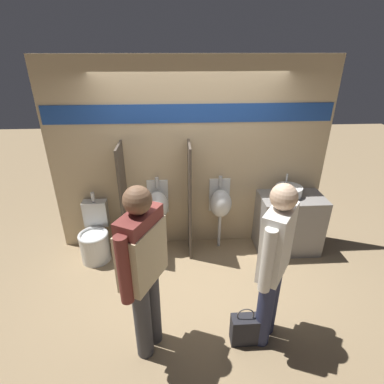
% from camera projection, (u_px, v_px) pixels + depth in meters
% --- Properties ---
extents(ground_plane, '(16.00, 16.00, 0.00)m').
position_uv_depth(ground_plane, '(193.00, 264.00, 4.24)').
color(ground_plane, '#997F5B').
extents(display_wall, '(3.86, 0.07, 2.70)m').
position_uv_depth(display_wall, '(190.00, 159.00, 4.18)').
color(display_wall, tan).
rests_on(display_wall, ground_plane).
extents(sink_counter, '(0.90, 0.55, 0.87)m').
position_uv_depth(sink_counter, '(288.00, 223.00, 4.40)').
color(sink_counter, gray).
rests_on(sink_counter, ground_plane).
extents(sink_basin, '(0.37, 0.37, 0.27)m').
position_uv_depth(sink_basin, '(289.00, 191.00, 4.22)').
color(sink_basin, silver).
rests_on(sink_basin, sink_counter).
extents(cell_phone, '(0.07, 0.14, 0.01)m').
position_uv_depth(cell_phone, '(276.00, 200.00, 4.09)').
color(cell_phone, '#B7B7BC').
rests_on(cell_phone, sink_counter).
extents(divider_near_counter, '(0.03, 0.46, 1.65)m').
position_uv_depth(divider_near_counter, '(124.00, 203.00, 4.13)').
color(divider_near_counter, '#4C4238').
rests_on(divider_near_counter, ground_plane).
extents(divider_mid, '(0.03, 0.46, 1.65)m').
position_uv_depth(divider_mid, '(190.00, 201.00, 4.18)').
color(divider_mid, '#4C4238').
rests_on(divider_mid, ground_plane).
extents(urinal_near_counter, '(0.32, 0.32, 1.12)m').
position_uv_depth(urinal_near_counter, '(158.00, 205.00, 4.27)').
color(urinal_near_counter, silver).
rests_on(urinal_near_counter, ground_plane).
extents(urinal_far, '(0.32, 0.32, 1.12)m').
position_uv_depth(urinal_far, '(220.00, 203.00, 4.32)').
color(urinal_far, silver).
rests_on(urinal_far, ground_plane).
extents(toilet, '(0.42, 0.58, 0.94)m').
position_uv_depth(toilet, '(95.00, 239.00, 4.26)').
color(toilet, silver).
rests_on(toilet, ground_plane).
extents(person_in_vest, '(0.42, 0.57, 1.81)m').
position_uv_depth(person_in_vest, '(143.00, 264.00, 2.63)').
color(person_in_vest, '#3D3D42').
rests_on(person_in_vest, ground_plane).
extents(person_with_lanyard, '(0.42, 0.53, 1.77)m').
position_uv_depth(person_with_lanyard, '(274.00, 262.00, 2.78)').
color(person_with_lanyard, '#282D4C').
rests_on(person_with_lanyard, ground_plane).
extents(shopping_bag, '(0.27, 0.15, 0.46)m').
position_uv_depth(shopping_bag, '(244.00, 329.00, 3.06)').
color(shopping_bag, '#232328').
rests_on(shopping_bag, ground_plane).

